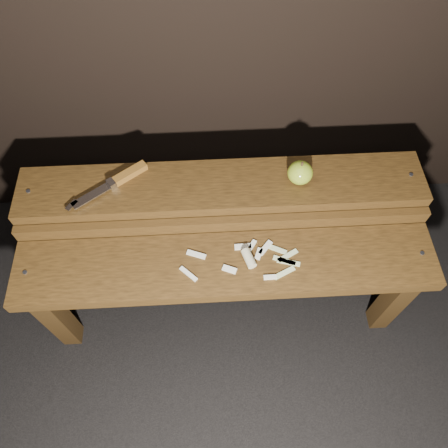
{
  "coord_description": "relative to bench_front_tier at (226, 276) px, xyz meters",
  "views": [
    {
      "loc": [
        -0.04,
        -0.6,
        1.52
      ],
      "look_at": [
        0.0,
        0.06,
        0.45
      ],
      "focal_mm": 35.0,
      "sensor_mm": 36.0,
      "label": 1
    }
  ],
  "objects": [
    {
      "name": "apple",
      "position": [
        0.22,
        0.23,
        0.18
      ],
      "size": [
        0.07,
        0.07,
        0.08
      ],
      "color": "olive",
      "rests_on": "bench_rear_tier"
    },
    {
      "name": "bench_front_tier",
      "position": [
        0.0,
        0.0,
        0.0
      ],
      "size": [
        1.2,
        0.2,
        0.42
      ],
      "color": "black",
      "rests_on": "ground"
    },
    {
      "name": "bench_rear_tier",
      "position": [
        0.0,
        0.23,
        0.06
      ],
      "size": [
        1.2,
        0.21,
        0.5
      ],
      "color": "black",
      "rests_on": "ground"
    },
    {
      "name": "ground",
      "position": [
        0.0,
        0.06,
        -0.35
      ],
      "size": [
        60.0,
        60.0,
        0.0
      ],
      "primitive_type": "plane",
      "color": "black"
    },
    {
      "name": "knife",
      "position": [
        -0.3,
        0.25,
        0.16
      ],
      "size": [
        0.23,
        0.17,
        0.02
      ],
      "color": "brown",
      "rests_on": "bench_rear_tier"
    },
    {
      "name": "apple_scraps",
      "position": [
        0.07,
        0.02,
        0.07
      ],
      "size": [
        0.34,
        0.13,
        0.03
      ],
      "color": "beige",
      "rests_on": "bench_front_tier"
    }
  ]
}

